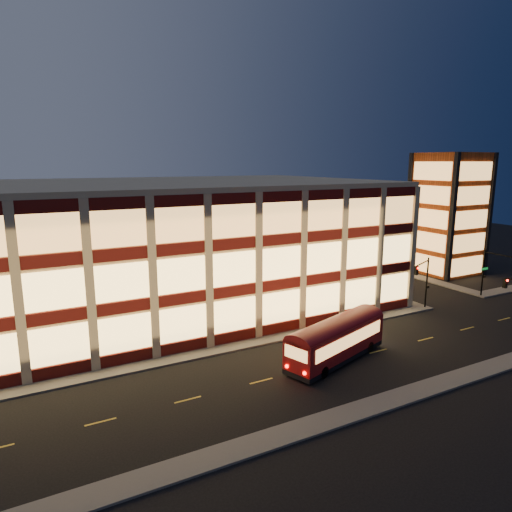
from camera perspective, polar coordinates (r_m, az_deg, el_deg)
ground at (r=42.28m, az=-0.93°, el=-11.52°), size 200.00×200.00×0.00m
sidewalk_office_south at (r=41.92m, az=-5.29°, el=-11.67°), size 54.00×2.00×0.15m
sidewalk_office_east at (r=67.80m, az=9.81°, el=-2.66°), size 2.00×30.00×0.15m
sidewalk_tower_south at (r=69.86m, az=29.27°, el=-3.58°), size 14.00×2.00×0.15m
sidewalk_tower_west at (r=74.94m, az=16.47°, el=-1.60°), size 2.00×30.00×0.15m
sidewalk_near at (r=32.50m, az=10.29°, el=-19.20°), size 100.00×2.00×0.15m
office_building at (r=54.39m, az=-11.93°, el=1.46°), size 50.45×30.45×14.50m
stair_tower at (r=74.55m, az=22.87°, el=4.86°), size 8.60×8.60×18.00m
traffic_signal_far at (r=54.48m, az=20.18°, el=-2.37°), size 3.79×1.87×6.00m
traffic_signal_right at (r=62.77m, az=27.66°, el=-1.22°), size 1.20×4.37×6.00m
trolley_bus at (r=39.92m, az=10.03°, el=-9.98°), size 11.19×5.93×3.69m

